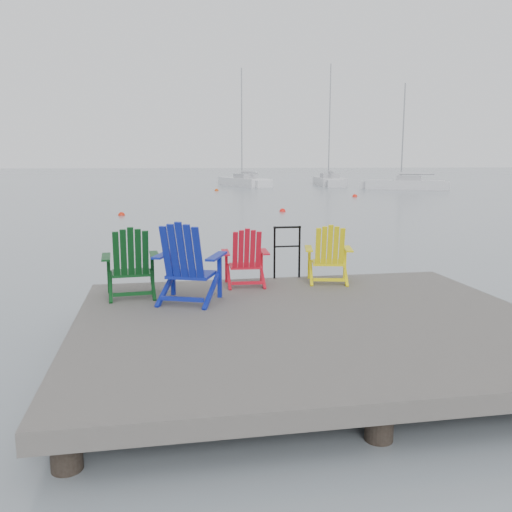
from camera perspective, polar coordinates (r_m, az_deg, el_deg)
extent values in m
plane|color=slate|center=(7.19, 5.85, -10.36)|extent=(400.00, 400.00, 0.00)
cube|color=#2F2C2A|center=(7.06, 5.91, -7.31)|extent=(6.00, 5.00, 0.20)
cylinder|color=black|center=(5.17, -19.02, -23.32)|extent=(0.26, 0.26, 1.20)
cylinder|color=black|center=(5.45, 12.64, -21.12)|extent=(0.26, 0.26, 1.20)
cylinder|color=black|center=(9.15, -14.89, -8.15)|extent=(0.26, 0.26, 1.20)
cylinder|color=black|center=(9.31, 2.06, -7.50)|extent=(0.26, 0.26, 1.20)
cylinder|color=black|center=(10.21, 17.14, -6.37)|extent=(0.26, 0.26, 1.20)
cylinder|color=black|center=(9.26, 1.96, 0.37)|extent=(0.04, 0.04, 0.90)
cylinder|color=black|center=(9.36, 4.59, 0.45)|extent=(0.04, 0.04, 0.90)
cylinder|color=black|center=(9.25, 3.31, 3.04)|extent=(0.48, 0.04, 0.04)
cylinder|color=black|center=(9.29, 3.29, 1.02)|extent=(0.44, 0.03, 0.03)
cube|color=#0A3713|center=(8.34, -13.00, -1.74)|extent=(0.59, 0.53, 0.04)
cube|color=#0A3713|center=(8.55, -15.23, -1.86)|extent=(0.05, 0.05, 0.58)
cube|color=#0A3713|center=(8.56, -10.84, -1.67)|extent=(0.05, 0.05, 0.58)
cube|color=#0A3713|center=(8.27, -15.51, -0.10)|extent=(0.17, 0.64, 0.03)
cube|color=#0A3713|center=(8.29, -10.63, 0.11)|extent=(0.17, 0.64, 0.03)
cube|color=#0A3713|center=(7.95, -13.03, 0.24)|extent=(0.53, 0.30, 0.71)
cube|color=navy|center=(7.88, -6.84, -1.96)|extent=(0.77, 0.73, 0.05)
cube|color=navy|center=(8.21, -8.74, -1.88)|extent=(0.07, 0.07, 0.65)
cube|color=navy|center=(8.00, -3.85, -2.11)|extent=(0.07, 0.07, 0.65)
cube|color=navy|center=(7.93, -9.61, 0.18)|extent=(0.39, 0.70, 0.03)
cube|color=navy|center=(7.69, -4.17, -0.02)|extent=(0.39, 0.70, 0.03)
cube|color=navy|center=(7.46, -7.80, 0.35)|extent=(0.64, 0.48, 0.79)
cube|color=red|center=(8.84, -1.16, -1.05)|extent=(0.52, 0.47, 0.04)
cube|color=red|center=(9.01, -3.13, -1.13)|extent=(0.05, 0.05, 0.52)
cube|color=red|center=(9.06, 0.57, -1.05)|extent=(0.05, 0.05, 0.52)
cube|color=red|center=(8.76, -3.22, 0.39)|extent=(0.15, 0.57, 0.03)
cube|color=red|center=(8.82, 0.89, 0.47)|extent=(0.15, 0.57, 0.03)
cube|color=red|center=(8.49, -0.98, 0.63)|extent=(0.47, 0.27, 0.64)
cube|color=yellow|center=(9.15, 7.58, -0.70)|extent=(0.60, 0.56, 0.04)
cube|color=yellow|center=(9.33, 5.62, -0.73)|extent=(0.06, 0.06, 0.54)
cube|color=yellow|center=(9.37, 9.33, -0.76)|extent=(0.06, 0.06, 0.54)
cube|color=yellow|center=(9.07, 5.56, 0.80)|extent=(0.25, 0.60, 0.03)
cube|color=yellow|center=(9.12, 9.67, 0.75)|extent=(0.25, 0.60, 0.03)
cube|color=yellow|center=(8.79, 7.78, 0.99)|extent=(0.52, 0.35, 0.66)
cube|color=silver|center=(56.37, -1.30, 7.66)|extent=(4.50, 9.04, 1.10)
cube|color=#9E9EA3|center=(55.95, -1.12, 8.36)|extent=(2.23, 2.95, 0.55)
cylinder|color=gray|center=(56.85, -1.52, 13.75)|extent=(0.12, 0.12, 10.94)
cube|color=silver|center=(58.59, 7.68, 7.66)|extent=(3.94, 9.58, 1.10)
cube|color=#9E9EA3|center=(58.11, 7.76, 8.33)|extent=(2.14, 3.03, 0.55)
cylinder|color=gray|center=(59.15, 7.76, 13.85)|extent=(0.12, 0.12, 11.63)
cube|color=silver|center=(50.94, 15.36, 7.07)|extent=(6.67, 5.04, 1.10)
cube|color=#9E9EA3|center=(50.88, 15.78, 7.84)|extent=(2.37, 2.11, 0.55)
cylinder|color=gray|center=(50.99, 15.23, 12.45)|extent=(0.12, 0.12, 8.44)
sphere|color=red|center=(27.29, 2.80, 4.70)|extent=(0.32, 0.32, 0.32)
sphere|color=red|center=(26.10, -13.97, 4.18)|extent=(0.32, 0.32, 0.32)
sphere|color=red|center=(39.42, 10.36, 6.16)|extent=(0.37, 0.37, 0.37)
sphere|color=#C5400B|center=(46.80, -4.17, 6.87)|extent=(0.36, 0.36, 0.36)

